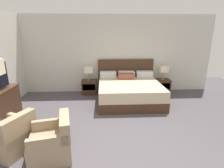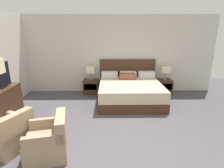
# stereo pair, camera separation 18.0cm
# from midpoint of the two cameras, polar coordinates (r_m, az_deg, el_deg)

# --- Properties ---
(ground_plane) EXTENTS (10.96, 10.96, 0.00)m
(ground_plane) POSITION_cam_midpoint_polar(r_m,az_deg,el_deg) (3.38, 2.62, -22.37)
(ground_plane) COLOR #4C474C
(wall_back) EXTENTS (7.34, 0.06, 2.73)m
(wall_back) POSITION_cam_midpoint_polar(r_m,az_deg,el_deg) (6.36, 0.90, 9.60)
(wall_back) COLOR beige
(wall_back) RESTS_ON ground
(bed) EXTENTS (2.00, 1.98, 1.20)m
(bed) POSITION_cam_midpoint_polar(r_m,az_deg,el_deg) (5.65, 6.75, -2.12)
(bed) COLOR #422819
(bed) RESTS_ON ground
(nightstand_left) EXTENTS (0.52, 0.41, 0.49)m
(nightstand_left) POSITION_cam_midpoint_polar(r_m,az_deg,el_deg) (6.33, -6.08, -0.88)
(nightstand_left) COLOR #422819
(nightstand_left) RESTS_ON ground
(nightstand_right) EXTENTS (0.52, 0.41, 0.49)m
(nightstand_right) POSITION_cam_midpoint_polar(r_m,az_deg,el_deg) (6.62, 17.40, -0.76)
(nightstand_right) COLOR #422819
(nightstand_right) RESTS_ON ground
(table_lamp_left) EXTENTS (0.30, 0.30, 0.48)m
(table_lamp_left) POSITION_cam_midpoint_polar(r_m,az_deg,el_deg) (6.17, -6.25, 4.63)
(table_lamp_left) COLOR gray
(table_lamp_left) RESTS_ON nightstand_left
(table_lamp_right) EXTENTS (0.30, 0.30, 0.48)m
(table_lamp_right) POSITION_cam_midpoint_polar(r_m,az_deg,el_deg) (6.48, 17.86, 4.50)
(table_lamp_right) COLOR gray
(table_lamp_right) RESTS_ON nightstand_right
(dresser) EXTENTS (0.46, 1.15, 0.78)m
(dresser) POSITION_cam_midpoint_polar(r_m,az_deg,el_deg) (5.21, -31.21, -5.26)
(dresser) COLOR #422819
(dresser) RESTS_ON ground
(tv) EXTENTS (0.18, 0.78, 0.62)m
(tv) POSITION_cam_midpoint_polar(r_m,az_deg,el_deg) (5.10, -31.84, 2.25)
(tv) COLOR black
(tv) RESTS_ON dresser
(armchair_by_window) EXTENTS (0.91, 0.90, 0.76)m
(armchair_by_window) POSITION_cam_midpoint_polar(r_m,az_deg,el_deg) (3.84, -29.30, -14.37)
(armchair_by_window) COLOR #9E8466
(armchair_by_window) RESTS_ON ground
(armchair_companion) EXTENTS (0.82, 0.81, 0.76)m
(armchair_companion) POSITION_cam_midpoint_polar(r_m,az_deg,el_deg) (3.39, -18.36, -17.25)
(armchair_companion) COLOR #9E8466
(armchair_companion) RESTS_ON ground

